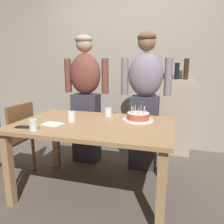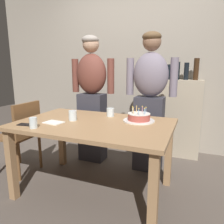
% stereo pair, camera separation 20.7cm
% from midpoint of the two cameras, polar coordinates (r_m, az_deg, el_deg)
% --- Properties ---
extents(ground_plane, '(10.00, 10.00, 0.00)m').
position_cam_midpoint_polar(ground_plane, '(2.38, -1.93, -20.36)').
color(ground_plane, '#564C44').
extents(back_wall, '(5.20, 0.10, 2.60)m').
position_cam_midpoint_polar(back_wall, '(3.48, 8.56, 12.34)').
color(back_wall, '#9E9384').
rests_on(back_wall, ground_plane).
extents(dining_table, '(1.50, 0.96, 0.74)m').
position_cam_midpoint_polar(dining_table, '(2.10, -2.06, -5.40)').
color(dining_table, '#A37A51').
rests_on(dining_table, ground_plane).
extents(birthday_cake, '(0.31, 0.31, 0.15)m').
position_cam_midpoint_polar(birthday_cake, '(2.14, 9.98, -1.53)').
color(birthday_cake, white).
rests_on(birthday_cake, dining_table).
extents(water_glass_near, '(0.08, 0.08, 0.10)m').
position_cam_midpoint_polar(water_glass_near, '(2.16, -7.79, -0.97)').
color(water_glass_near, silver).
rests_on(water_glass_near, dining_table).
extents(water_glass_far, '(0.08, 0.08, 0.09)m').
position_cam_midpoint_polar(water_glass_far, '(2.32, 2.12, -0.08)').
color(water_glass_far, silver).
rests_on(water_glass_far, dining_table).
extents(water_glass_side, '(0.07, 0.07, 0.10)m').
position_cam_midpoint_polar(water_glass_side, '(1.97, -17.56, -2.82)').
color(water_glass_side, silver).
rests_on(water_glass_side, dining_table).
extents(cell_phone, '(0.15, 0.09, 0.01)m').
position_cam_midpoint_polar(cell_phone, '(2.10, -19.54, -3.23)').
color(cell_phone, black).
rests_on(cell_phone, dining_table).
extents(napkin_stack, '(0.19, 0.16, 0.01)m').
position_cam_midpoint_polar(napkin_stack, '(2.11, -12.70, -2.79)').
color(napkin_stack, white).
rests_on(napkin_stack, dining_table).
extents(person_man_bearded, '(0.61, 0.27, 1.66)m').
position_cam_midpoint_polar(person_man_bearded, '(2.84, -3.32, 3.93)').
color(person_man_bearded, '#33333D').
rests_on(person_man_bearded, ground_plane).
extents(person_woman_cardigan, '(0.61, 0.27, 1.66)m').
position_cam_midpoint_polar(person_woman_cardigan, '(2.61, 12.35, 2.94)').
color(person_woman_cardigan, '#33333D').
rests_on(person_woman_cardigan, ground_plane).
extents(dining_chair, '(0.42, 0.42, 0.87)m').
position_cam_midpoint_polar(dining_chair, '(2.70, -20.99, -5.07)').
color(dining_chair, brown).
rests_on(dining_chair, ground_plane).
extents(shelf_cabinet, '(0.73, 0.30, 1.38)m').
position_cam_midpoint_polar(shelf_cabinet, '(3.24, 18.09, -1.16)').
color(shelf_cabinet, tan).
rests_on(shelf_cabinet, ground_plane).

